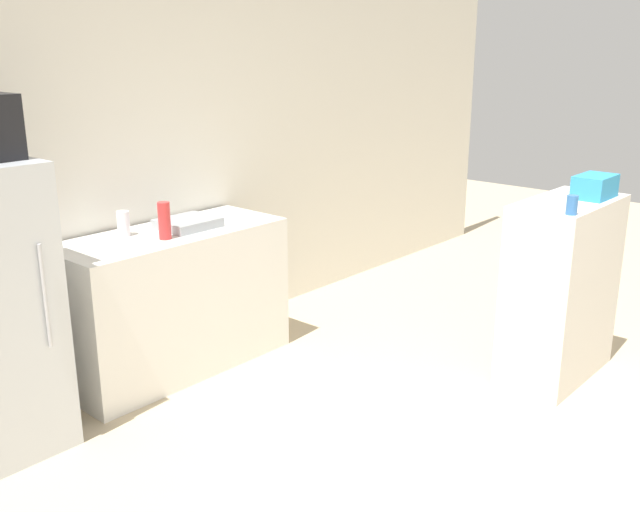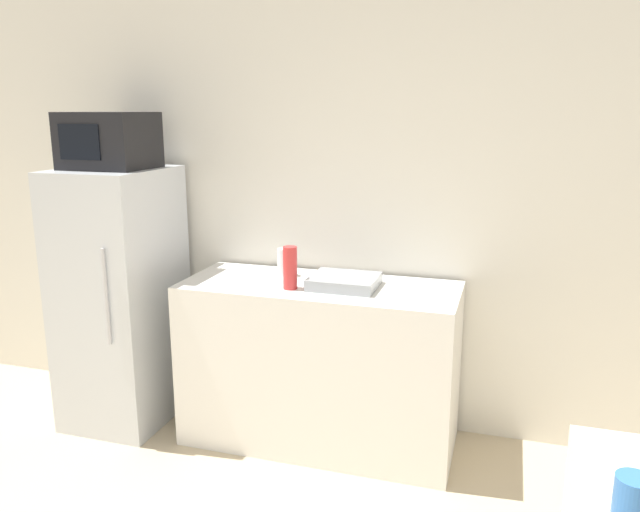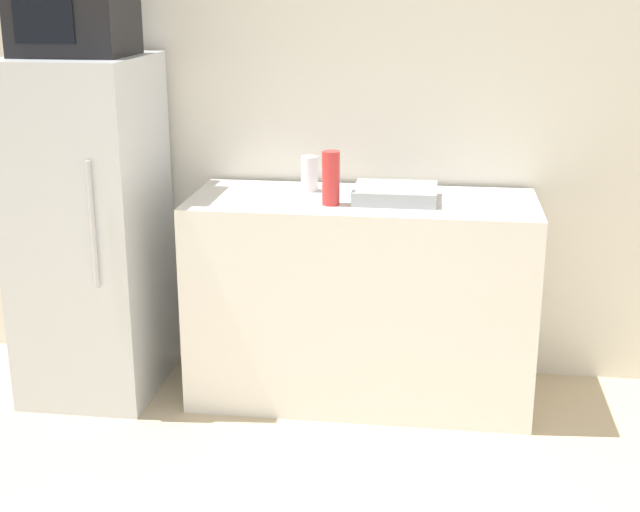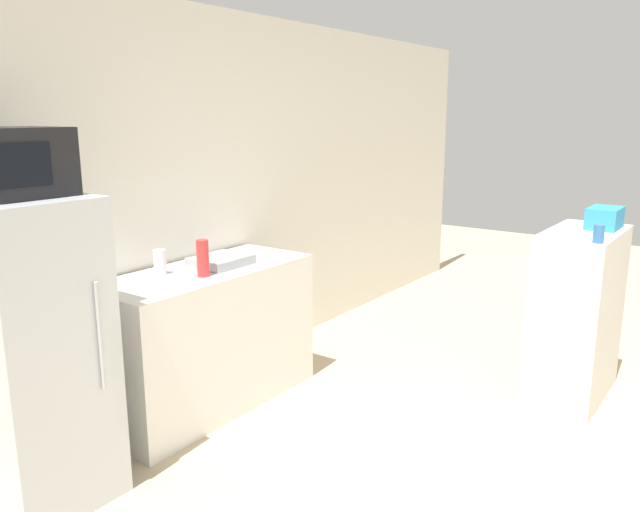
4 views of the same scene
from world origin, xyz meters
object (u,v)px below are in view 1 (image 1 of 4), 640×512
(bottle_tall, at_px, (164,221))
(basket, at_px, (595,187))
(bottle_short, at_px, (123,224))
(jar, at_px, (572,205))

(bottle_tall, relative_size, basket, 0.77)
(bottle_tall, bearing_deg, bottle_short, 117.12)
(bottle_short, height_order, jar, jar)
(bottle_tall, height_order, bottle_short, bottle_tall)
(bottle_short, relative_size, jar, 1.43)
(bottle_tall, height_order, basket, basket)
(basket, relative_size, jar, 2.69)
(basket, bearing_deg, bottle_tall, 134.63)
(bottle_short, xyz_separation_m, jar, (1.44, -2.20, 0.20))
(bottle_short, distance_m, basket, 2.90)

